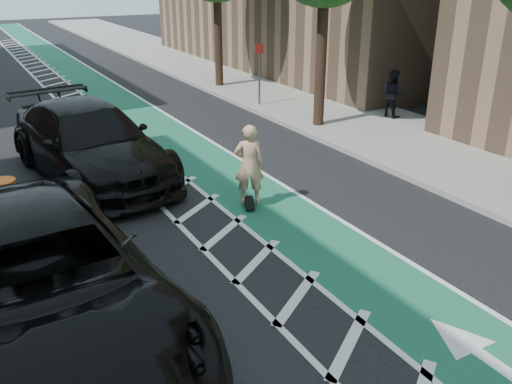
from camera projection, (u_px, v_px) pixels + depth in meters
ground at (217, 324)px, 8.48m from camera, size 120.00×120.00×0.00m
bike_lane at (169, 137)px, 17.89m from camera, size 2.00×90.00×0.01m
buffer_strip at (124, 143)px, 17.21m from camera, size 1.40×90.00×0.01m
sidewalk_right at (328, 111)px, 20.80m from camera, size 5.00×90.00×0.15m
curb_right at (273, 119)px, 19.69m from camera, size 0.12×90.00×0.16m
sign_post at (259, 74)px, 21.07m from camera, size 0.35×0.08×2.47m
skateboard at (249, 203)px, 12.63m from camera, size 0.52×0.80×0.11m
skateboarder at (249, 164)px, 12.27m from camera, size 0.80×0.69×1.86m
suv_near at (37, 285)px, 7.70m from camera, size 3.72×7.27×1.96m
suv_far at (89, 142)px, 14.11m from camera, size 3.52×6.90×1.92m
pedestrian at (392, 93)px, 19.44m from camera, size 0.78×0.92×1.69m
barrel_a at (6, 203)px, 11.69m from camera, size 0.72×0.72×0.99m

